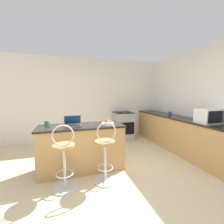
{
  "coord_description": "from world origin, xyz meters",
  "views": [
    {
      "loc": [
        -0.73,
        -2.2,
        1.5
      ],
      "look_at": [
        0.49,
        1.75,
        0.99
      ],
      "focal_mm": 24.0,
      "sensor_mm": 36.0,
      "label": 1
    }
  ],
  "objects_px": {
    "bar_stool_far": "(105,154)",
    "microwave": "(210,116)",
    "stove_range": "(123,125)",
    "mug_blue": "(170,113)",
    "bar_stool_near": "(64,159)",
    "mug_green": "(47,123)",
    "fruit_bowl": "(108,123)",
    "laptop": "(73,123)"
  },
  "relations": [
    {
      "from": "laptop",
      "to": "fruit_bowl",
      "type": "bearing_deg",
      "value": -13.76
    },
    {
      "from": "mug_blue",
      "to": "fruit_bowl",
      "type": "height_order",
      "value": "fruit_bowl"
    },
    {
      "from": "bar_stool_far",
      "to": "fruit_bowl",
      "type": "relative_size",
      "value": 4.39
    },
    {
      "from": "mug_blue",
      "to": "stove_range",
      "type": "bearing_deg",
      "value": 137.93
    },
    {
      "from": "fruit_bowl",
      "to": "bar_stool_near",
      "type": "bearing_deg",
      "value": -152.55
    },
    {
      "from": "laptop",
      "to": "stove_range",
      "type": "height_order",
      "value": "laptop"
    },
    {
      "from": "bar_stool_near",
      "to": "microwave",
      "type": "relative_size",
      "value": 2.06
    },
    {
      "from": "stove_range",
      "to": "bar_stool_near",
      "type": "bearing_deg",
      "value": -129.6
    },
    {
      "from": "bar_stool_near",
      "to": "bar_stool_far",
      "type": "relative_size",
      "value": 1.0
    },
    {
      "from": "bar_stool_near",
      "to": "laptop",
      "type": "bearing_deg",
      "value": 74.02
    },
    {
      "from": "bar_stool_near",
      "to": "stove_range",
      "type": "bearing_deg",
      "value": 50.4
    },
    {
      "from": "microwave",
      "to": "stove_range",
      "type": "bearing_deg",
      "value": 115.23
    },
    {
      "from": "bar_stool_near",
      "to": "laptop",
      "type": "distance_m",
      "value": 0.75
    },
    {
      "from": "stove_range",
      "to": "mug_blue",
      "type": "height_order",
      "value": "mug_blue"
    },
    {
      "from": "stove_range",
      "to": "mug_green",
      "type": "xyz_separation_m",
      "value": [
        -2.17,
        -1.5,
        0.49
      ]
    },
    {
      "from": "bar_stool_far",
      "to": "fruit_bowl",
      "type": "distance_m",
      "value": 0.62
    },
    {
      "from": "microwave",
      "to": "mug_blue",
      "type": "bearing_deg",
      "value": 89.5
    },
    {
      "from": "mug_green",
      "to": "laptop",
      "type": "bearing_deg",
      "value": -18.31
    },
    {
      "from": "microwave",
      "to": "bar_stool_near",
      "type": "bearing_deg",
      "value": -179.6
    },
    {
      "from": "microwave",
      "to": "fruit_bowl",
      "type": "distance_m",
      "value": 2.12
    },
    {
      "from": "bar_stool_near",
      "to": "microwave",
      "type": "bearing_deg",
      "value": 0.4
    },
    {
      "from": "microwave",
      "to": "mug_green",
      "type": "distance_m",
      "value": 3.29
    },
    {
      "from": "bar_stool_near",
      "to": "bar_stool_far",
      "type": "distance_m",
      "value": 0.66
    },
    {
      "from": "stove_range",
      "to": "fruit_bowl",
      "type": "distance_m",
      "value": 2.14
    },
    {
      "from": "microwave",
      "to": "mug_green",
      "type": "bearing_deg",
      "value": 167.32
    },
    {
      "from": "mug_green",
      "to": "bar_stool_far",
      "type": "bearing_deg",
      "value": -37.51
    },
    {
      "from": "stove_range",
      "to": "microwave",
      "type": "bearing_deg",
      "value": -64.77
    },
    {
      "from": "mug_green",
      "to": "stove_range",
      "type": "bearing_deg",
      "value": 34.69
    },
    {
      "from": "bar_stool_far",
      "to": "microwave",
      "type": "height_order",
      "value": "microwave"
    },
    {
      "from": "bar_stool_far",
      "to": "mug_green",
      "type": "height_order",
      "value": "bar_stool_far"
    },
    {
      "from": "bar_stool_near",
      "to": "mug_green",
      "type": "relative_size",
      "value": 11.07
    },
    {
      "from": "bar_stool_far",
      "to": "stove_range",
      "type": "xyz_separation_m",
      "value": [
        1.2,
        2.24,
        -0.06
      ]
    },
    {
      "from": "bar_stool_near",
      "to": "fruit_bowl",
      "type": "relative_size",
      "value": 4.39
    },
    {
      "from": "stove_range",
      "to": "laptop",
      "type": "bearing_deg",
      "value": -135.51
    },
    {
      "from": "bar_stool_near",
      "to": "mug_blue",
      "type": "bearing_deg",
      "value": 23.84
    },
    {
      "from": "stove_range",
      "to": "mug_blue",
      "type": "relative_size",
      "value": 9.0
    },
    {
      "from": "bar_stool_near",
      "to": "bar_stool_far",
      "type": "height_order",
      "value": "same"
    },
    {
      "from": "bar_stool_near",
      "to": "stove_range",
      "type": "distance_m",
      "value": 2.91
    },
    {
      "from": "bar_stool_far",
      "to": "microwave",
      "type": "xyz_separation_m",
      "value": [
        2.24,
        0.02,
        0.54
      ]
    },
    {
      "from": "stove_range",
      "to": "mug_green",
      "type": "bearing_deg",
      "value": -145.31
    },
    {
      "from": "bar_stool_near",
      "to": "stove_range",
      "type": "relative_size",
      "value": 1.17
    },
    {
      "from": "bar_stool_near",
      "to": "fruit_bowl",
      "type": "height_order",
      "value": "bar_stool_near"
    }
  ]
}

